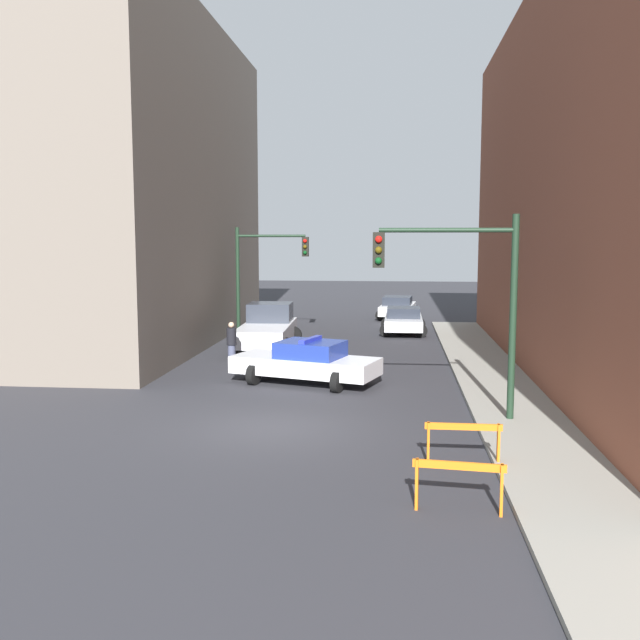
{
  "coord_description": "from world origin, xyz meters",
  "views": [
    {
      "loc": [
        2.89,
        -17.21,
        4.75
      ],
      "look_at": [
        0.5,
        5.79,
        2.05
      ],
      "focal_mm": 40.0,
      "sensor_mm": 36.0,
      "label": 1
    }
  ],
  "objects_px": {
    "traffic_light_near": "(467,285)",
    "police_car": "(307,362)",
    "traffic_light_far": "(261,266)",
    "barrier_mid": "(463,437)",
    "white_truck": "(268,328)",
    "parked_car_near": "(403,320)",
    "pedestrian_crossing": "(232,344)",
    "barrier_front": "(459,478)",
    "parked_car_mid": "(398,307)"
  },
  "relations": [
    {
      "from": "parked_car_mid",
      "to": "pedestrian_crossing",
      "type": "distance_m",
      "value": 17.44
    },
    {
      "from": "police_car",
      "to": "white_truck",
      "type": "distance_m",
      "value": 7.42
    },
    {
      "from": "traffic_light_far",
      "to": "parked_car_mid",
      "type": "xyz_separation_m",
      "value": [
        6.43,
        8.85,
        -2.72
      ]
    },
    {
      "from": "pedestrian_crossing",
      "to": "barrier_mid",
      "type": "height_order",
      "value": "pedestrian_crossing"
    },
    {
      "from": "pedestrian_crossing",
      "to": "barrier_front",
      "type": "height_order",
      "value": "pedestrian_crossing"
    },
    {
      "from": "traffic_light_far",
      "to": "barrier_front",
      "type": "xyz_separation_m",
      "value": [
        7.35,
        -20.76,
        -2.78
      ]
    },
    {
      "from": "parked_car_near",
      "to": "parked_car_mid",
      "type": "bearing_deg",
      "value": 92.6
    },
    {
      "from": "white_truck",
      "to": "barrier_front",
      "type": "relative_size",
      "value": 3.43
    },
    {
      "from": "police_car",
      "to": "parked_car_mid",
      "type": "xyz_separation_m",
      "value": [
        3.02,
        19.07,
        -0.05
      ]
    },
    {
      "from": "white_truck",
      "to": "barrier_mid",
      "type": "distance_m",
      "value": 16.39
    },
    {
      "from": "police_car",
      "to": "barrier_front",
      "type": "bearing_deg",
      "value": -141.83
    },
    {
      "from": "white_truck",
      "to": "traffic_light_far",
      "type": "bearing_deg",
      "value": 103.28
    },
    {
      "from": "parked_car_near",
      "to": "barrier_mid",
      "type": "xyz_separation_m",
      "value": [
        0.99,
        -20.51,
        -0.06
      ]
    },
    {
      "from": "barrier_front",
      "to": "parked_car_mid",
      "type": "bearing_deg",
      "value": 91.78
    },
    {
      "from": "white_truck",
      "to": "traffic_light_near",
      "type": "bearing_deg",
      "value": -59.71
    },
    {
      "from": "white_truck",
      "to": "pedestrian_crossing",
      "type": "height_order",
      "value": "white_truck"
    },
    {
      "from": "white_truck",
      "to": "parked_car_mid",
      "type": "relative_size",
      "value": 1.22
    },
    {
      "from": "traffic_light_far",
      "to": "white_truck",
      "type": "relative_size",
      "value": 0.95
    },
    {
      "from": "traffic_light_near",
      "to": "barrier_mid",
      "type": "relative_size",
      "value": 3.25
    },
    {
      "from": "white_truck",
      "to": "parked_car_near",
      "type": "relative_size",
      "value": 1.27
    },
    {
      "from": "traffic_light_far",
      "to": "white_truck",
      "type": "xyz_separation_m",
      "value": [
        0.89,
        -3.25,
        -2.49
      ]
    },
    {
      "from": "traffic_light_near",
      "to": "parked_car_mid",
      "type": "height_order",
      "value": "traffic_light_near"
    },
    {
      "from": "traffic_light_far",
      "to": "white_truck",
      "type": "bearing_deg",
      "value": -74.74
    },
    {
      "from": "parked_car_near",
      "to": "barrier_front",
      "type": "height_order",
      "value": "parked_car_near"
    },
    {
      "from": "police_car",
      "to": "parked_car_near",
      "type": "relative_size",
      "value": 1.17
    },
    {
      "from": "traffic_light_far",
      "to": "police_car",
      "type": "distance_m",
      "value": 11.1
    },
    {
      "from": "parked_car_near",
      "to": "barrier_front",
      "type": "distance_m",
      "value": 23.11
    },
    {
      "from": "traffic_light_near",
      "to": "white_truck",
      "type": "relative_size",
      "value": 0.95
    },
    {
      "from": "police_car",
      "to": "barrier_mid",
      "type": "relative_size",
      "value": 3.15
    },
    {
      "from": "police_car",
      "to": "white_truck",
      "type": "bearing_deg",
      "value": 37.54
    },
    {
      "from": "traffic_light_near",
      "to": "white_truck",
      "type": "bearing_deg",
      "value": 122.26
    },
    {
      "from": "police_car",
      "to": "parked_car_mid",
      "type": "relative_size",
      "value": 1.13
    },
    {
      "from": "police_car",
      "to": "parked_car_near",
      "type": "xyz_separation_m",
      "value": [
        3.28,
        12.56,
        -0.05
      ]
    },
    {
      "from": "pedestrian_crossing",
      "to": "parked_car_mid",
      "type": "bearing_deg",
      "value": -68.22
    },
    {
      "from": "barrier_mid",
      "to": "parked_car_near",
      "type": "bearing_deg",
      "value": 92.75
    },
    {
      "from": "barrier_mid",
      "to": "white_truck",
      "type": "bearing_deg",
      "value": 114.46
    },
    {
      "from": "pedestrian_crossing",
      "to": "barrier_mid",
      "type": "relative_size",
      "value": 1.04
    },
    {
      "from": "police_car",
      "to": "parked_car_mid",
      "type": "distance_m",
      "value": 19.31
    },
    {
      "from": "traffic_light_near",
      "to": "traffic_light_far",
      "type": "relative_size",
      "value": 1.0
    },
    {
      "from": "barrier_front",
      "to": "parked_car_near",
      "type": "bearing_deg",
      "value": 91.66
    },
    {
      "from": "parked_car_mid",
      "to": "barrier_mid",
      "type": "relative_size",
      "value": 2.79
    },
    {
      "from": "barrier_mid",
      "to": "traffic_light_near",
      "type": "bearing_deg",
      "value": 84.31
    },
    {
      "from": "parked_car_mid",
      "to": "barrier_mid",
      "type": "bearing_deg",
      "value": -81.49
    },
    {
      "from": "traffic_light_near",
      "to": "police_car",
      "type": "height_order",
      "value": "traffic_light_near"
    },
    {
      "from": "pedestrian_crossing",
      "to": "barrier_front",
      "type": "relative_size",
      "value": 1.04
    },
    {
      "from": "traffic_light_far",
      "to": "barrier_front",
      "type": "height_order",
      "value": "traffic_light_far"
    },
    {
      "from": "traffic_light_far",
      "to": "police_car",
      "type": "xyz_separation_m",
      "value": [
        3.41,
        -10.22,
        -2.67
      ]
    },
    {
      "from": "traffic_light_far",
      "to": "barrier_mid",
      "type": "distance_m",
      "value": 19.92
    },
    {
      "from": "traffic_light_near",
      "to": "barrier_mid",
      "type": "bearing_deg",
      "value": -95.69
    },
    {
      "from": "barrier_front",
      "to": "police_car",
      "type": "bearing_deg",
      "value": 110.52
    }
  ]
}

